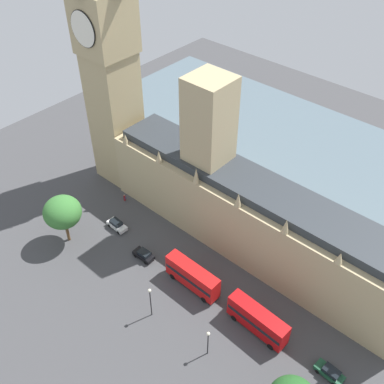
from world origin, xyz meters
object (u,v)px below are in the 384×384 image
(car_black_kerbside, at_px, (144,255))
(double_decker_bus_corner, at_px, (192,276))
(parliament_building, at_px, (247,208))
(street_lamp_by_river_gate, at_px, (208,339))
(plane_tree_midblock, at_px, (62,212))
(car_white_trailing, at_px, (117,225))
(pedestrian_near_tower, at_px, (125,198))
(double_decker_bus_under_trees, at_px, (258,320))
(clock_tower, at_px, (107,51))
(car_dark_green_leading, at_px, (330,372))
(street_lamp_far_end, at_px, (150,298))

(car_black_kerbside, height_order, double_decker_bus_corner, double_decker_bus_corner)
(parliament_building, relative_size, street_lamp_by_river_gate, 10.72)
(car_black_kerbside, relative_size, plane_tree_midblock, 0.40)
(car_white_trailing, bearing_deg, car_black_kerbside, 80.95)
(pedestrian_near_tower, relative_size, plane_tree_midblock, 0.15)
(double_decker_bus_under_trees, bearing_deg, car_white_trailing, 92.04)
(plane_tree_midblock, height_order, street_lamp_by_river_gate, plane_tree_midblock)
(double_decker_bus_under_trees, height_order, pedestrian_near_tower, double_decker_bus_under_trees)
(double_decker_bus_under_trees, bearing_deg, car_black_kerbside, 96.20)
(car_white_trailing, height_order, double_decker_bus_under_trees, double_decker_bus_under_trees)
(double_decker_bus_corner, xyz_separation_m, plane_tree_midblock, (7.55, -25.12, 4.62))
(clock_tower, relative_size, car_black_kerbside, 13.49)
(plane_tree_midblock, bearing_deg, car_white_trailing, 151.09)
(clock_tower, relative_size, pedestrian_near_tower, 36.20)
(double_decker_bus_under_trees, height_order, car_dark_green_leading, double_decker_bus_under_trees)
(street_lamp_far_end, bearing_deg, clock_tower, -124.78)
(pedestrian_near_tower, bearing_deg, double_decker_bus_corner, 58.79)
(parliament_building, bearing_deg, street_lamp_by_river_gate, 23.68)
(car_white_trailing, relative_size, double_decker_bus_corner, 0.42)
(double_decker_bus_under_trees, bearing_deg, pedestrian_near_tower, 82.58)
(car_dark_green_leading, bearing_deg, parliament_building, 65.71)
(car_black_kerbside, height_order, street_lamp_by_river_gate, street_lamp_by_river_gate)
(double_decker_bus_under_trees, distance_m, pedestrian_near_tower, 39.64)
(parliament_building, xyz_separation_m, car_dark_green_leading, (13.51, 25.63, -7.61))
(car_dark_green_leading, bearing_deg, double_decker_bus_under_trees, 97.13)
(parliament_building, height_order, clock_tower, clock_tower)
(car_white_trailing, distance_m, street_lamp_far_end, 22.00)
(car_white_trailing, height_order, car_black_kerbside, same)
(car_dark_green_leading, relative_size, street_lamp_far_end, 0.67)
(plane_tree_midblock, bearing_deg, car_black_kerbside, 114.24)
(car_dark_green_leading, xyz_separation_m, street_lamp_far_end, (9.97, -27.01, 3.76))
(double_decker_bus_corner, xyz_separation_m, double_decker_bus_under_trees, (-0.33, 13.37, 0.00))
(clock_tower, distance_m, car_white_trailing, 33.23)
(car_black_kerbside, bearing_deg, car_white_trailing, 76.96)
(car_white_trailing, xyz_separation_m, plane_tree_midblock, (8.24, -4.55, 6.36))
(pedestrian_near_tower, bearing_deg, clock_tower, -144.60)
(double_decker_bus_corner, distance_m, pedestrian_near_tower, 26.69)
(parliament_building, height_order, car_black_kerbside, parliament_building)
(double_decker_bus_under_trees, distance_m, plane_tree_midblock, 39.55)
(clock_tower, height_order, double_decker_bus_under_trees, clock_tower)
(clock_tower, height_order, pedestrian_near_tower, clock_tower)
(street_lamp_by_river_gate, bearing_deg, car_white_trailing, -105.87)
(parliament_building, bearing_deg, double_decker_bus_under_trees, 42.47)
(clock_tower, relative_size, car_white_trailing, 12.56)
(clock_tower, relative_size, double_decker_bus_under_trees, 5.28)
(clock_tower, height_order, car_black_kerbside, clock_tower)
(street_lamp_by_river_gate, bearing_deg, car_black_kerbside, -108.00)
(clock_tower, height_order, double_decker_bus_corner, clock_tower)
(street_lamp_far_end, bearing_deg, car_white_trailing, -116.14)
(clock_tower, xyz_separation_m, plane_tree_midblock, (20.90, 7.97, -21.69))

